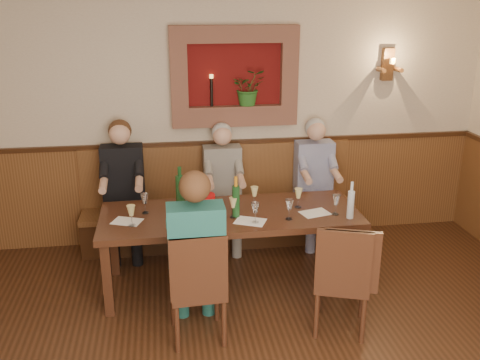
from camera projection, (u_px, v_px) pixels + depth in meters
The scene contains 31 objects.
room_shell at pixel (274, 147), 2.88m from camera, with size 6.04×6.04×2.82m.
wainscoting at pixel (269, 350), 3.30m from camera, with size 6.02×6.02×1.15m.
wall_niche at pixel (239, 81), 5.69m from camera, with size 1.36×0.30×1.06m.
wall_sconce at pixel (388, 65), 5.86m from camera, with size 0.25×0.20×0.35m.
dining_table at pixel (230, 220), 5.00m from camera, with size 2.40×0.90×0.75m.
bench at pixel (219, 216), 6.00m from camera, with size 3.00×0.45×1.11m.
chair_near_left at pixel (198, 306), 4.32m from camera, with size 0.45×0.45×0.98m.
chair_near_right at pixel (340, 299), 4.43m from camera, with size 0.55×0.55×0.98m.
person_bench_left at pixel (124, 201), 5.66m from camera, with size 0.44×0.53×1.46m.
person_bench_mid at pixel (223, 198), 5.82m from camera, with size 0.41×0.50×1.39m.
person_bench_right at pixel (315, 193), 5.96m from camera, with size 0.41×0.51×1.41m.
person_chair_front at pixel (196, 269), 4.25m from camera, with size 0.44×0.53×1.46m.
spittoon_bucket at pixel (204, 207), 4.80m from camera, with size 0.20×0.20×0.23m, color #BE0B0D.
wine_bottle_green_a at pixel (236, 200), 4.84m from camera, with size 0.08×0.08×0.38m.
wine_bottle_green_b at pixel (180, 193), 4.96m from camera, with size 0.10×0.10×0.43m.
water_bottle at pixel (351, 204), 4.82m from camera, with size 0.08×0.08×0.35m.
tasting_sheet_a at pixel (127, 221), 4.78m from camera, with size 0.25×0.18×0.00m, color white.
tasting_sheet_b at pixel (250, 221), 4.78m from camera, with size 0.27×0.19×0.00m, color white.
tasting_sheet_c at pixel (315, 213), 4.97m from camera, with size 0.26×0.19×0.00m, color white.
tasting_sheet_d at pixel (209, 226), 4.68m from camera, with size 0.25×0.18×0.00m, color white.
wine_glass_0 at pixel (131, 216), 4.66m from camera, with size 0.08×0.08×0.19m, color #D8CB81, non-canonical shape.
wine_glass_1 at pixel (145, 203), 4.94m from camera, with size 0.08×0.08×0.19m, color white, non-canonical shape.
wine_glass_2 at pixel (178, 213), 4.72m from camera, with size 0.08×0.08×0.19m, color #D8CB81, non-canonical shape.
wine_glass_3 at pixel (205, 199), 5.05m from camera, with size 0.08×0.08×0.19m, color white, non-canonical shape.
wine_glass_4 at pixel (233, 207), 4.84m from camera, with size 0.08×0.08×0.19m, color #D8CB81, non-canonical shape.
wine_glass_5 at pixel (254, 196), 5.12m from camera, with size 0.08×0.08×0.19m, color #D8CB81, non-canonical shape.
wine_glass_6 at pixel (289, 209), 4.80m from camera, with size 0.08×0.08×0.19m, color white, non-canonical shape.
wine_glass_7 at pixel (298, 198), 5.07m from camera, with size 0.08×0.08×0.19m, color #D8CB81, non-canonical shape.
wine_glass_8 at pixel (336, 205), 4.91m from camera, with size 0.08×0.08×0.19m, color white, non-canonical shape.
wine_glass_9 at pixel (211, 219), 4.60m from camera, with size 0.08×0.08×0.19m, color #D8CB81, non-canonical shape.
wine_glass_10 at pixel (255, 213), 4.73m from camera, with size 0.08×0.08×0.19m, color white, non-canonical shape.
Camera 1 is at (-0.59, -2.72, 2.66)m, focal length 40.00 mm.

